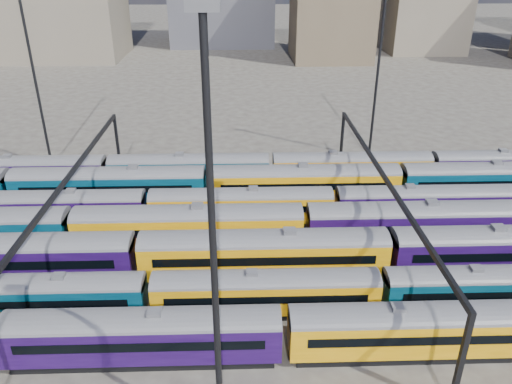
{
  "coord_description": "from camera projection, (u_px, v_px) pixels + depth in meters",
  "views": [
    {
      "loc": [
        -3.54,
        -42.92,
        27.22
      ],
      "look_at": [
        -1.98,
        6.78,
        3.0
      ],
      "focal_mm": 35.0,
      "sensor_mm": 36.0,
      "label": 1
    }
  ],
  "objects": [
    {
      "name": "ground",
      "position": [
        278.0,
        247.0,
        50.58
      ],
      "size": [
        500.0,
        500.0,
        0.0
      ],
      "primitive_type": "plane",
      "color": "#3E3935",
      "rests_on": "ground"
    },
    {
      "name": "rake_1",
      "position": [
        381.0,
        286.0,
        40.75
      ],
      "size": [
        113.22,
        2.76,
        4.64
      ],
      "color": "black",
      "rests_on": "ground"
    },
    {
      "name": "rake_2",
      "position": [
        264.0,
        250.0,
        44.76
      ],
      "size": [
        158.83,
        3.32,
        5.6
      ],
      "color": "black",
      "rests_on": "ground"
    },
    {
      "name": "rake_3",
      "position": [
        419.0,
        220.0,
        49.68
      ],
      "size": [
        159.94,
        3.34,
        5.64
      ],
      "color": "black",
      "rests_on": "ground"
    },
    {
      "name": "rake_4",
      "position": [
        426.0,
        200.0,
        54.4
      ],
      "size": [
        100.65,
        2.95,
        4.96
      ],
      "color": "black",
      "rests_on": "ground"
    },
    {
      "name": "rake_5",
      "position": [
        304.0,
        180.0,
        58.39
      ],
      "size": [
        158.38,
        3.31,
        5.58
      ],
      "color": "black",
      "rests_on": "ground"
    },
    {
      "name": "rake_6",
      "position": [
        352.0,
        165.0,
        63.2
      ],
      "size": [
        143.12,
        2.99,
        5.03
      ],
      "color": "black",
      "rests_on": "ground"
    },
    {
      "name": "gantry_1",
      "position": [
        68.0,
        190.0,
        47.05
      ],
      "size": [
        0.35,
        40.35,
        8.03
      ],
      "color": "black",
      "rests_on": "ground"
    },
    {
      "name": "gantry_2",
      "position": [
        383.0,
        186.0,
        47.89
      ],
      "size": [
        0.35,
        40.35,
        8.03
      ],
      "color": "black",
      "rests_on": "ground"
    },
    {
      "name": "mast_1",
      "position": [
        32.0,
        65.0,
        63.39
      ],
      "size": [
        1.4,
        0.5,
        25.6
      ],
      "color": "black",
      "rests_on": "ground"
    },
    {
      "name": "mast_2",
      "position": [
        213.0,
        248.0,
        24.56
      ],
      "size": [
        1.4,
        0.5,
        25.6
      ],
      "color": "black",
      "rests_on": "ground"
    },
    {
      "name": "mast_3",
      "position": [
        379.0,
        60.0,
        66.46
      ],
      "size": [
        1.4,
        0.5,
        25.6
      ],
      "color": "black",
      "rests_on": "ground"
    }
  ]
}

